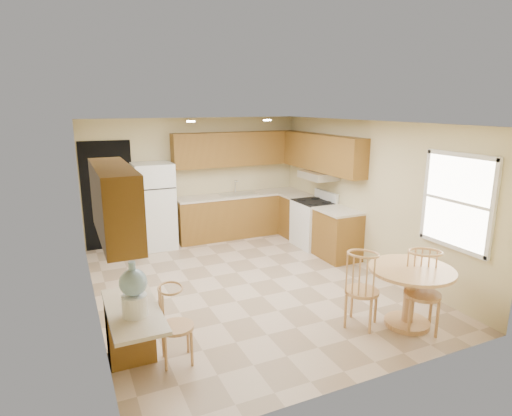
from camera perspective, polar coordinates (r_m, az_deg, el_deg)
name	(u,v)px	position (r m, az deg, el deg)	size (l,w,h in m)	color
floor	(248,283)	(6.87, -1.01, -10.03)	(5.50, 5.50, 0.00)	tan
ceiling	(248,123)	(6.29, -1.11, 11.31)	(4.50, 5.50, 0.02)	white
wall_back	(195,179)	(9.00, -8.09, 3.87)	(4.50, 0.02, 2.50)	beige
wall_front	(365,268)	(4.20, 14.27, -7.79)	(4.50, 0.02, 2.50)	beige
wall_left	(90,223)	(5.96, -21.29, -1.94)	(0.02, 5.50, 2.50)	beige
wall_right	(367,194)	(7.63, 14.64, 1.80)	(0.02, 5.50, 2.50)	beige
doorway	(108,196)	(8.70, -19.12, 1.57)	(0.90, 0.02, 2.10)	black
base_cab_back	(240,216)	(9.18, -2.15, -1.01)	(2.75, 0.60, 0.87)	brown
counter_back	(240,195)	(9.08, -2.17, 1.77)	(2.75, 0.63, 0.04)	beige
base_cab_right_a	(297,217)	(9.13, 5.54, -1.16)	(0.60, 0.59, 0.87)	brown
counter_right_a	(298,196)	(9.02, 5.60, 1.64)	(0.63, 0.59, 0.04)	beige
base_cab_right_b	(337,235)	(7.96, 10.79, -3.57)	(0.60, 0.80, 0.87)	brown
counter_right_b	(338,211)	(7.83, 10.94, -0.39)	(0.63, 0.80, 0.04)	beige
upper_cab_back	(237,149)	(9.06, -2.56, 7.88)	(2.75, 0.33, 0.70)	brown
upper_cab_right	(322,153)	(8.40, 8.78, 7.29)	(0.33, 2.42, 0.70)	brown
upper_cab_left	(115,202)	(4.28, -18.34, 0.74)	(0.33, 1.40, 0.70)	brown
sink	(239,194)	(9.07, -2.32, 1.89)	(0.78, 0.44, 0.01)	silver
range_hood	(318,175)	(8.39, 8.30, 4.33)	(0.50, 0.76, 0.14)	silver
desk_pedestal	(130,328)	(5.07, -16.45, -15.13)	(0.48, 0.42, 0.72)	brown
desk_top	(133,311)	(4.56, -16.06, -13.01)	(0.50, 1.20, 0.04)	beige
window	(457,202)	(6.27, 25.26, 0.77)	(0.06, 1.12, 1.30)	white
can_light_a	(191,121)	(7.25, -8.68, 11.35)	(0.14, 0.14, 0.02)	white
can_light_b	(267,120)	(7.76, 1.50, 11.63)	(0.14, 0.14, 0.02)	white
refrigerator	(154,206)	(8.53, -13.44, 0.26)	(0.74, 0.72, 1.67)	white
stove	(313,223)	(8.55, 7.66, -2.00)	(0.65, 0.76, 1.09)	white
dining_table	(410,288)	(5.80, 19.84, -10.03)	(1.05, 1.05, 0.78)	tan
chair_table_a	(367,284)	(5.52, 14.62, -9.82)	(0.43, 0.54, 0.98)	tan
chair_table_b	(429,287)	(5.63, 22.12, -9.74)	(0.45, 0.52, 1.01)	tan
chair_desk	(178,320)	(4.75, -10.38, -14.53)	(0.39, 0.50, 0.87)	tan
water_crock	(134,291)	(4.32, -15.98, -10.65)	(0.27, 0.27, 0.55)	white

